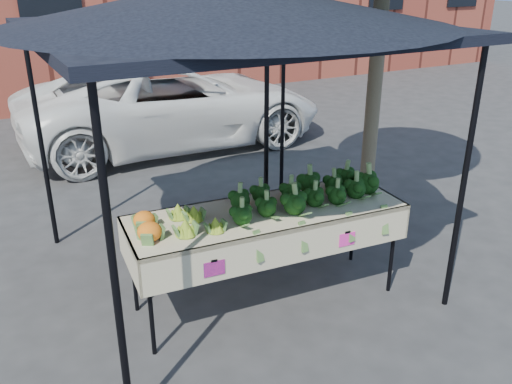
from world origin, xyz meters
name	(u,v)px	position (x,y,z in m)	size (l,w,h in m)	color
ground	(275,288)	(0.00, 0.00, 0.00)	(90.00, 90.00, 0.00)	#2B2B2E
table	(267,257)	(-0.16, -0.13, 0.45)	(2.46, 0.99, 0.90)	#C0B799
canopy	(229,140)	(-0.22, 0.50, 1.37)	(3.16, 3.16, 2.74)	black
broccoli_heap	(301,189)	(0.20, -0.11, 1.02)	(1.52, 0.55, 0.24)	black
romanesco_cluster	(193,215)	(-0.83, -0.10, 0.99)	(0.42, 0.56, 0.19)	#93AE30
cauliflower_pair	(147,224)	(-1.20, -0.07, 0.98)	(0.22, 0.42, 0.17)	orange
street_tree	(380,27)	(1.54, 0.61, 2.27)	(2.31, 2.31, 4.55)	#1E4C14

